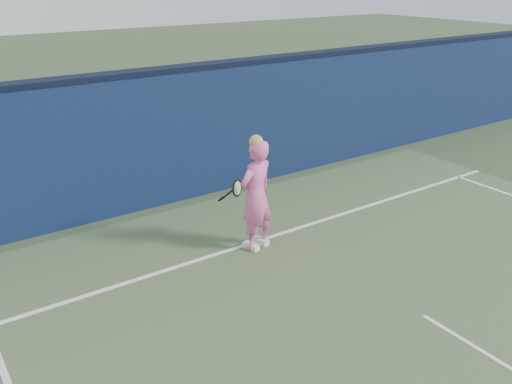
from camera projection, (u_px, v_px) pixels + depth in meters
ground at (492, 358)px, 6.38m from camera, size 80.00×80.00×0.00m
backstop_wall at (211, 131)px, 10.86m from camera, size 24.00×0.40×2.50m
wall_cap at (209, 65)px, 10.37m from camera, size 24.00×0.42×0.10m
player at (256, 195)px, 8.61m from camera, size 0.76×0.59×1.91m
racket at (236, 189)px, 8.87m from camera, size 0.55×0.18×0.29m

